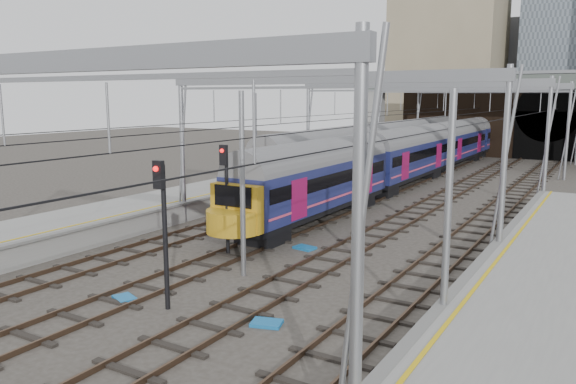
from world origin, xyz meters
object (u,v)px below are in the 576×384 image
Objects in this scene: train_second at (420,139)px; signal_near_left at (226,186)px; train_main at (435,148)px; signal_near_centre at (163,217)px.

train_second is 38.36m from signal_near_left.
signal_near_left is (-0.36, -29.83, 0.67)m from train_main.
signal_near_left reaches higher than train_second.
signal_near_left is at bearing -84.56° from train_second.
signal_near_left is (3.64, -38.19, 0.64)m from train_second.
signal_near_left is 6.63m from signal_near_centre.
train_main is 36.12m from signal_near_centre.
train_main is at bearing 88.30° from signal_near_left.
train_second is 12.55× the size of signal_near_centre.
train_second is at bearing 115.58° from train_main.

